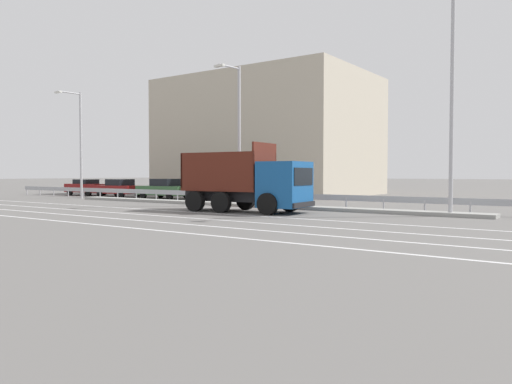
{
  "coord_description": "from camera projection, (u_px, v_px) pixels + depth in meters",
  "views": [
    {
      "loc": [
        18.12,
        -21.91,
        1.95
      ],
      "look_at": [
        2.48,
        0.04,
        0.95
      ],
      "focal_mm": 35.0,
      "sensor_mm": 36.0,
      "label": 1
    }
  ],
  "objects": [
    {
      "name": "parked_car_3",
      "position": [
        219.0,
        190.0,
        35.05
      ],
      "size": [
        4.53,
        2.14,
        1.5
      ],
      "rotation": [
        0.0,
        0.0,
        -1.65
      ],
      "color": "gray",
      "rests_on": "ground_plane"
    },
    {
      "name": "median_island",
      "position": [
        238.0,
        205.0,
        29.77
      ],
      "size": [
        28.37,
        1.1,
        0.18
      ],
      "primitive_type": "cube",
      "color": "gray",
      "rests_on": "ground_plane"
    },
    {
      "name": "lane_strip_1",
      "position": [
        186.0,
        218.0,
        21.94
      ],
      "size": [
        51.58,
        0.16,
        0.01
      ],
      "primitive_type": "cube",
      "color": "silver",
      "rests_on": "ground_plane"
    },
    {
      "name": "street_lamp_0",
      "position": [
        79.0,
        140.0,
        38.37
      ],
      "size": [
        0.7,
        2.06,
        8.2
      ],
      "color": "#ADADB2",
      "rests_on": "ground_plane"
    },
    {
      "name": "lane_strip_0",
      "position": [
        222.0,
        214.0,
        23.95
      ],
      "size": [
        51.58,
        0.16,
        0.01
      ],
      "primitive_type": "cube",
      "color": "silver",
      "rests_on": "ground_plane"
    },
    {
      "name": "dump_truck",
      "position": [
        259.0,
        187.0,
        24.94
      ],
      "size": [
        6.81,
        3.18,
        3.47
      ],
      "rotation": [
        0.0,
        0.0,
        -1.48
      ],
      "color": "#144C8C",
      "rests_on": "ground_plane"
    },
    {
      "name": "church_tower",
      "position": [
        352.0,
        145.0,
        57.43
      ],
      "size": [
        3.6,
        3.6,
        11.52
      ],
      "color": "silver",
      "rests_on": "ground_plane"
    },
    {
      "name": "parked_car_2",
      "position": [
        165.0,
        189.0,
        38.36
      ],
      "size": [
        4.64,
        2.04,
        1.54
      ],
      "rotation": [
        0.0,
        0.0,
        1.56
      ],
      "color": "#335B33",
      "rests_on": "ground_plane"
    },
    {
      "name": "parked_car_0",
      "position": [
        87.0,
        187.0,
        44.24
      ],
      "size": [
        3.99,
        2.18,
        1.43
      ],
      "rotation": [
        0.0,
        0.0,
        -1.48
      ],
      "color": "maroon",
      "rests_on": "ground_plane"
    },
    {
      "name": "lane_strip_2",
      "position": [
        151.0,
        221.0,
        20.24
      ],
      "size": [
        51.58,
        0.16,
        0.01
      ],
      "primitive_type": "cube",
      "color": "silver",
      "rests_on": "ground_plane"
    },
    {
      "name": "lane_strip_3",
      "position": [
        109.0,
        226.0,
        18.56
      ],
      "size": [
        51.58,
        0.16,
        0.01
      ],
      "primitive_type": "cube",
      "color": "silver",
      "rests_on": "ground_plane"
    },
    {
      "name": "street_lamp_2",
      "position": [
        452.0,
        89.0,
        22.41
      ],
      "size": [
        0.71,
        1.85,
        10.56
      ],
      "color": "#ADADB2",
      "rests_on": "ground_plane"
    },
    {
      "name": "median_guardrail",
      "position": [
        252.0,
        196.0,
        30.88
      ],
      "size": [
        51.58,
        0.09,
        0.78
      ],
      "color": "#9EA0A5",
      "rests_on": "ground_plane"
    },
    {
      "name": "street_lamp_1",
      "position": [
        238.0,
        129.0,
        29.54
      ],
      "size": [
        0.72,
        1.87,
        8.3
      ],
      "color": "#ADADB2",
      "rests_on": "ground_plane"
    },
    {
      "name": "ground_plane",
      "position": [
        220.0,
        208.0,
        28.41
      ],
      "size": [
        320.0,
        320.0,
        0.0
      ],
      "primitive_type": "plane",
      "color": "#605E5B"
    },
    {
      "name": "median_road_sign",
      "position": [
        214.0,
        187.0,
        30.83
      ],
      "size": [
        0.65,
        0.16,
        2.13
      ],
      "color": "white",
      "rests_on": "ground_plane"
    },
    {
      "name": "background_building_0",
      "position": [
        268.0,
        137.0,
        47.62
      ],
      "size": [
        18.75,
        13.05,
        10.87
      ],
      "primitive_type": "cube",
      "color": "#B7AD99",
      "rests_on": "ground_plane"
    },
    {
      "name": "parked_car_1",
      "position": [
        119.0,
        188.0,
        41.32
      ],
      "size": [
        4.19,
        2.13,
        1.48
      ],
      "rotation": [
        0.0,
        0.0,
        1.61
      ],
      "color": "maroon",
      "rests_on": "ground_plane"
    }
  ]
}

